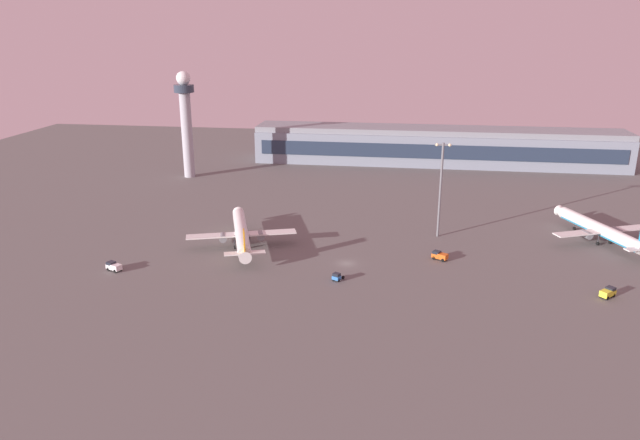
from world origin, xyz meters
name	(u,v)px	position (x,y,z in m)	size (l,w,h in m)	color
ground_plane	(346,263)	(0.00, 0.00, 0.00)	(416.00, 416.00, 0.00)	#605E5B
terminal_building	(437,146)	(28.00, 125.55, 8.09)	(163.71, 22.40, 16.40)	gray
control_tower	(186,117)	(-74.63, 85.88, 24.64)	(8.00, 8.00, 42.92)	#A8A8B2
airplane_taxiway_distant	(242,233)	(-30.96, 8.73, 3.88)	(30.61, 38.92, 10.26)	silver
airplane_far_stand	(601,230)	(71.23, 26.75, 3.79)	(29.37, 37.21, 10.04)	silver
maintenance_van	(114,266)	(-58.82, -13.51, 1.18)	(4.58, 3.49, 2.25)	white
pushback_tug	(337,277)	(-1.20, -11.58, 1.07)	(3.00, 3.56, 2.05)	#3372BF
baggage_tractor	(440,255)	(24.55, 6.39, 1.18)	(4.56, 3.78, 2.25)	#D85919
cargo_loader	(608,292)	(62.24, -11.72, 1.18)	(4.33, 4.30, 2.25)	yellow
apron_light_central	(441,184)	(24.77, 25.33, 16.02)	(4.80, 0.90, 28.29)	slate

